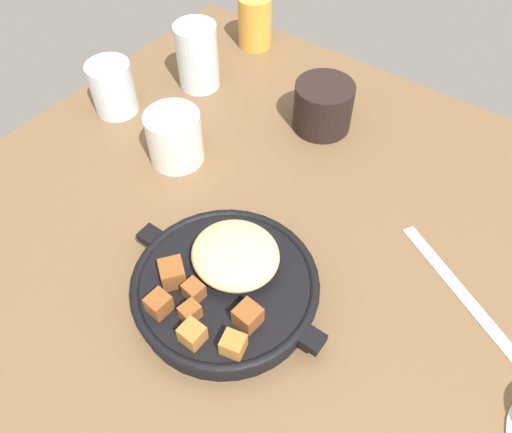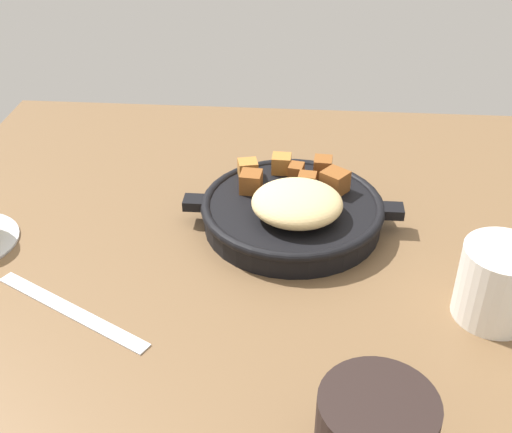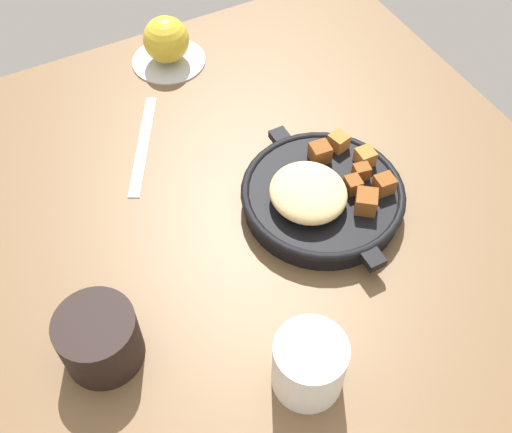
% 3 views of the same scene
% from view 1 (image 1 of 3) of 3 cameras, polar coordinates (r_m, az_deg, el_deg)
% --- Properties ---
extents(ground_plane, '(0.92, 0.87, 0.02)m').
position_cam_1_polar(ground_plane, '(0.67, 2.08, -4.29)').
color(ground_plane, brown).
extents(cast_iron_skillet, '(0.26, 0.22, 0.07)m').
position_cam_1_polar(cast_iron_skillet, '(0.60, -3.34, -7.39)').
color(cast_iron_skillet, black).
rests_on(cast_iron_skillet, ground_plane).
extents(butter_knife, '(0.18, 0.11, 0.00)m').
position_cam_1_polar(butter_knife, '(0.67, 21.48, -7.34)').
color(butter_knife, silver).
rests_on(butter_knife, ground_plane).
extents(water_glass_tall, '(0.07, 0.07, 0.11)m').
position_cam_1_polar(water_glass_tall, '(0.88, -6.53, 17.27)').
color(water_glass_tall, silver).
rests_on(water_glass_tall, ground_plane).
extents(coffee_mug_dark, '(0.09, 0.09, 0.08)m').
position_cam_1_polar(coffee_mug_dark, '(0.81, 7.46, 12.06)').
color(coffee_mug_dark, black).
rests_on(coffee_mug_dark, ground_plane).
extents(ceramic_mug_white, '(0.08, 0.08, 0.08)m').
position_cam_1_polar(ceramic_mug_white, '(0.75, -9.04, 8.67)').
color(ceramic_mug_white, silver).
rests_on(ceramic_mug_white, ground_plane).
extents(juice_glass_amber, '(0.06, 0.06, 0.09)m').
position_cam_1_polar(juice_glass_amber, '(0.99, -0.13, 20.86)').
color(juice_glass_amber, gold).
rests_on(juice_glass_amber, ground_plane).
extents(water_glass_short, '(0.07, 0.07, 0.08)m').
position_cam_1_polar(water_glass_short, '(0.86, -15.65, 13.60)').
color(water_glass_short, silver).
rests_on(water_glass_short, ground_plane).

